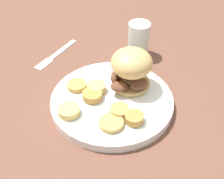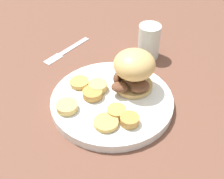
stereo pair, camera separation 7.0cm
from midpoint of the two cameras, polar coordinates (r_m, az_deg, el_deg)
ground_plane at (r=0.73m, az=-2.74°, el=-2.91°), size 4.00×4.00×0.00m
dinner_plate at (r=0.72m, az=-2.77°, el=-2.21°), size 0.28×0.28×0.02m
sandwich at (r=0.72m, az=0.69°, el=3.85°), size 0.10×0.11×0.10m
potato_round_0 at (r=0.75m, az=-9.14°, el=0.63°), size 0.05×0.05×0.01m
potato_round_1 at (r=0.66m, az=1.05°, el=-5.37°), size 0.04×0.04×0.02m
potato_round_2 at (r=0.73m, az=-5.65°, el=0.25°), size 0.04×0.04×0.02m
potato_round_3 at (r=0.71m, az=-6.43°, el=-1.18°), size 0.05×0.05×0.02m
potato_round_4 at (r=0.68m, az=-1.55°, el=-4.01°), size 0.04×0.04×0.01m
potato_round_5 at (r=0.69m, az=-10.78°, el=-3.97°), size 0.05×0.05×0.01m
potato_round_6 at (r=0.65m, az=-3.21°, el=-6.26°), size 0.05×0.05×0.01m
fork at (r=0.91m, az=-12.39°, el=6.25°), size 0.12×0.14×0.00m
drinking_glass at (r=0.87m, az=2.60°, el=9.11°), size 0.06×0.06×0.10m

